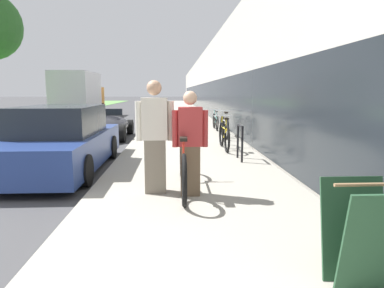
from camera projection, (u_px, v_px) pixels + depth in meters
sidewalk_slab at (180, 115)px, 24.91m from camera, size 3.63×70.00×0.12m
storefront_facade at (250, 85)px, 32.80m from camera, size 10.01×70.00×4.75m
lawn_strip at (28, 112)px, 28.24m from camera, size 7.33×70.00×0.03m
tandem_bicycle at (183, 166)px, 5.66m from camera, size 0.52×2.46×0.96m
person_rider at (190, 144)px, 5.31m from camera, size 0.55×0.22×1.63m
person_bystander at (155, 137)px, 5.44m from camera, size 0.61×0.24×1.80m
bike_rack_hoop at (240, 139)px, 8.09m from camera, size 0.05×0.60×0.84m
cruiser_bike_nearest at (224, 136)px, 9.64m from camera, size 0.52×1.82×0.93m
cruiser_bike_middle at (224, 126)px, 12.13m from camera, size 0.52×1.82×0.94m
cruiser_bike_farthest at (216, 121)px, 14.63m from camera, size 0.52×1.74×0.84m
sandwich_board_sign at (364, 235)px, 2.81m from camera, size 0.56×0.56×0.90m
parked_sedan_curbside at (61, 142)px, 7.51m from camera, size 1.87×4.46×1.43m
vintage_roadster_curbside at (105, 126)px, 12.79m from camera, size 1.84×3.89×1.08m
moving_truck at (79, 94)px, 24.11m from camera, size 2.50×6.17×3.05m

